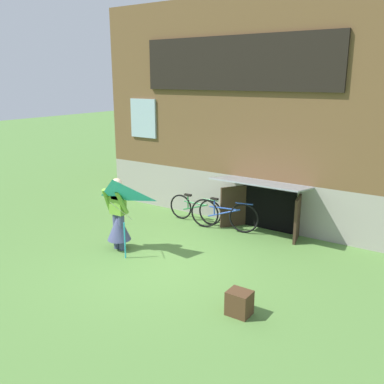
# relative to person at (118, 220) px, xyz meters

# --- Properties ---
(ground_plane) EXTENTS (60.00, 60.00, 0.00)m
(ground_plane) POSITION_rel_person_xyz_m (1.18, 0.05, -0.68)
(ground_plane) COLOR #56843D
(log_house) EXTENTS (8.29, 5.53, 5.62)m
(log_house) POSITION_rel_person_xyz_m (1.18, 5.25, 2.13)
(log_house) COLOR #9E998E
(log_house) RESTS_ON ground_plane
(person) EXTENTS (0.61, 0.52, 1.62)m
(person) POSITION_rel_person_xyz_m (0.00, 0.00, 0.00)
(person) COLOR #474C75
(person) RESTS_ON ground_plane
(kite) EXTENTS (1.10, 1.08, 1.65)m
(kite) POSITION_rel_person_xyz_m (0.43, -0.55, 0.64)
(kite) COLOR #2DB2CC
(kite) RESTS_ON ground_plane
(bicycle_blue) EXTENTS (1.75, 0.38, 0.81)m
(bicycle_blue) POSITION_rel_person_xyz_m (1.31, 2.36, -0.29)
(bicycle_blue) COLOR black
(bicycle_blue) RESTS_ON ground_plane
(bicycle_green) EXTENTS (1.59, 0.09, 0.73)m
(bicycle_green) POSITION_rel_person_xyz_m (0.37, 2.49, -0.33)
(bicycle_green) COLOR black
(bicycle_green) RESTS_ON ground_plane
(wooden_crate) EXTENTS (0.38, 0.32, 0.40)m
(wooden_crate) POSITION_rel_person_xyz_m (3.49, -0.90, -0.48)
(wooden_crate) COLOR #4C331E
(wooden_crate) RESTS_ON ground_plane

